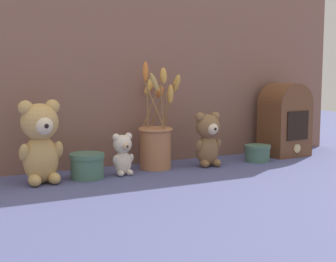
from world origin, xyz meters
TOP-DOWN VIEW (x-y plane):
  - ground_plane at (0.00, 0.00)m, footprint 4.00×4.00m
  - backdrop_wall at (0.00, 0.17)m, footprint 1.54×0.02m
  - teddy_bear_large at (-0.40, 0.02)m, footprint 0.13×0.12m
  - teddy_bear_medium at (0.14, 0.01)m, footprint 0.09×0.09m
  - teddy_bear_small at (-0.16, 0.01)m, footprint 0.07×0.06m
  - flower_vase at (-0.02, 0.06)m, footprint 0.16×0.18m
  - vintage_radio at (0.50, 0.06)m, footprint 0.16×0.14m
  - decorative_tin_tall at (0.34, 0.01)m, footprint 0.09×0.09m
  - decorative_tin_short at (-0.27, 0.02)m, footprint 0.10×0.10m

SIDE VIEW (x-z plane):
  - ground_plane at x=0.00m, z-range 0.00..0.00m
  - decorative_tin_tall at x=0.34m, z-range 0.00..0.06m
  - decorative_tin_short at x=-0.27m, z-range 0.00..0.07m
  - teddy_bear_small at x=-0.16m, z-range 0.00..0.13m
  - teddy_bear_medium at x=0.14m, z-range 0.00..0.18m
  - flower_vase at x=-0.02m, z-range -0.08..0.26m
  - teddy_bear_large at x=-0.40m, z-range 0.01..0.24m
  - vintage_radio at x=0.50m, z-range 0.00..0.27m
  - backdrop_wall at x=0.00m, z-range 0.00..0.74m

